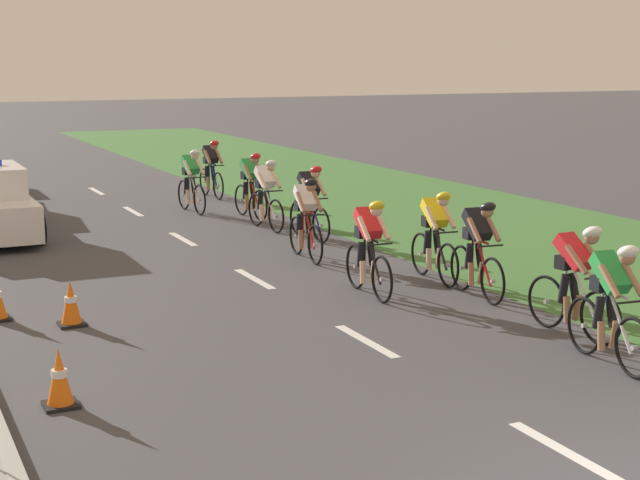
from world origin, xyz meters
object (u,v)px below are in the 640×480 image
Objects in this scene: cyclist_second at (575,279)px; cyclist_fourth at (435,234)px; cyclist_fifth at (369,246)px; cyclist_seventh at (310,201)px; cyclist_ninth at (251,184)px; traffic_cone_mid at (71,304)px; cyclist_third at (478,247)px; cyclist_sixth at (306,217)px; cyclist_eleventh at (211,168)px; traffic_cone_near at (59,379)px; cyclist_lead at (611,302)px; cyclist_eighth at (266,193)px; cyclist_tenth at (191,180)px.

cyclist_second and cyclist_fourth have the same top height.
cyclist_fifth is 4.85m from cyclist_seventh.
cyclist_second is 7.85m from cyclist_seventh.
cyclist_fourth is 1.52m from cyclist_fifth.
cyclist_seventh is (1.15, 4.71, 0.00)m from cyclist_fifth.
cyclist_ninth is 9.32m from traffic_cone_mid.
cyclist_sixth is at bearing 107.76° from cyclist_third.
cyclist_eleventh is 15.69m from traffic_cone_near.
cyclist_lead is 1.00× the size of cyclist_eleventh.
cyclist_second is 14.44m from cyclist_eleventh.
cyclist_second and cyclist_eighth have the same top height.
cyclist_fourth is at bearing 26.62° from traffic_cone_near.
cyclist_third and cyclist_sixth have the same top height.
cyclist_ninth is at bearing 59.44° from traffic_cone_near.
cyclist_seventh is at bearing 94.09° from cyclist_fourth.
traffic_cone_near is at bearing -113.81° from cyclist_tenth.
cyclist_lead is 1.00× the size of cyclist_tenth.
cyclist_fourth is 7.29m from cyclist_ninth.
cyclist_lead and cyclist_second have the same top height.
cyclist_tenth is (-0.71, 2.96, 0.00)m from cyclist_eighth.
cyclist_seventh is 1.00× the size of cyclist_eighth.
cyclist_fifth reaches higher than traffic_cone_mid.
cyclist_eighth is 3.04m from cyclist_tenth.
cyclist_second is 1.00× the size of cyclist_third.
cyclist_lead is at bearing -91.31° from cyclist_eleventh.
cyclist_eighth is (-0.67, 6.96, 0.00)m from cyclist_third.
traffic_cone_mid is at bearing -150.60° from cyclist_sixth.
cyclist_eighth is at bearing 80.81° from cyclist_sixth.
cyclist_eighth is 1.57m from cyclist_ninth.
cyclist_ninth is (0.08, 12.02, 0.00)m from cyclist_lead.
traffic_cone_near is 1.00× the size of traffic_cone_mid.
cyclist_second is 3.43m from cyclist_fifth.
cyclist_eleventh is at bearing 88.60° from cyclist_seventh.
cyclist_second is at bearing -88.23° from cyclist_seventh.
traffic_cone_near is (-6.28, -10.63, -0.48)m from cyclist_ninth.
cyclist_third is at bearing -86.90° from cyclist_seventh.
cyclist_third is 3.92m from cyclist_sixth.
cyclist_eleventh is 2.69× the size of traffic_cone_mid.
traffic_cone_near is at bearing -123.56° from cyclist_eighth.
cyclist_eleventh is at bearing 84.07° from cyclist_eighth.
cyclist_sixth is (-0.70, 7.23, 0.00)m from cyclist_lead.
cyclist_eleventh is at bearing 90.65° from cyclist_third.
cyclist_sixth and cyclist_eleventh have the same top height.
cyclist_eleventh is (1.31, 11.31, 0.00)m from cyclist_fifth.
cyclist_third is 1.00× the size of cyclist_fifth.
cyclist_ninth is 1.00× the size of cyclist_eleventh.
cyclist_third and cyclist_fourth have the same top height.
cyclist_ninth is at bearing 80.78° from cyclist_sixth.
cyclist_second is 6.16m from cyclist_sixth.
cyclist_tenth is at bearing 89.60° from cyclist_fifth.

